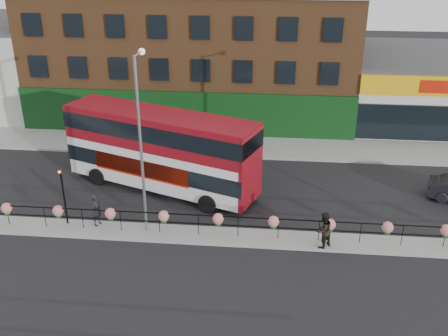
# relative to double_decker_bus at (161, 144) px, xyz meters

# --- Properties ---
(ground) EXTENTS (120.00, 120.00, 0.00)m
(ground) POSITION_rel_double_decker_bus_xyz_m (3.88, -5.09, -2.92)
(ground) COLOR black
(ground) RESTS_ON ground
(north_pavement) EXTENTS (60.00, 4.00, 0.15)m
(north_pavement) POSITION_rel_double_decker_bus_xyz_m (3.88, 6.91, -2.84)
(north_pavement) COLOR #959592
(north_pavement) RESTS_ON ground
(median) EXTENTS (60.00, 1.60, 0.15)m
(median) POSITION_rel_double_decker_bus_xyz_m (3.88, -5.09, -2.84)
(median) COLOR #959592
(median) RESTS_ON ground
(brick_building) EXTENTS (25.00, 12.21, 10.30)m
(brick_building) POSITION_rel_double_decker_bus_xyz_m (-0.12, 14.87, 2.21)
(brick_building) COLOR brown
(brick_building) RESTS_ON ground
(supermarket) EXTENTS (15.00, 12.25, 5.30)m
(supermarket) POSITION_rel_double_decker_bus_xyz_m (19.88, 14.81, -0.27)
(supermarket) COLOR silver
(supermarket) RESTS_ON ground
(median_railing) EXTENTS (30.04, 0.56, 1.23)m
(median_railing) POSITION_rel_double_decker_bus_xyz_m (3.88, -5.09, -1.87)
(median_railing) COLOR black
(median_railing) RESTS_ON median
(double_decker_bus) EXTENTS (11.94, 6.83, 4.75)m
(double_decker_bus) POSITION_rel_double_decker_bus_xyz_m (0.00, 0.00, 0.00)
(double_decker_bus) COLOR white
(double_decker_bus) RESTS_ON ground
(pedestrian_a) EXTENTS (0.90, 0.81, 1.76)m
(pedestrian_a) POSITION_rel_double_decker_bus_xyz_m (-2.48, -4.68, -1.89)
(pedestrian_a) COLOR black
(pedestrian_a) RESTS_ON median
(pedestrian_b) EXTENTS (1.60, 1.60, 1.85)m
(pedestrian_b) POSITION_rel_double_decker_bus_xyz_m (9.03, -5.63, -1.84)
(pedestrian_b) COLOR black
(pedestrian_b) RESTS_ON median
(lamp_column_west) EXTENTS (0.32, 1.59, 9.04)m
(lamp_column_west) POSITION_rel_double_decker_bus_xyz_m (0.19, -4.78, 2.59)
(lamp_column_west) COLOR gray
(lamp_column_west) RESTS_ON median
(traffic_light_median) EXTENTS (0.15, 0.28, 3.65)m
(traffic_light_median) POSITION_rel_double_decker_bus_xyz_m (-4.12, -4.70, -0.45)
(traffic_light_median) COLOR black
(traffic_light_median) RESTS_ON median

